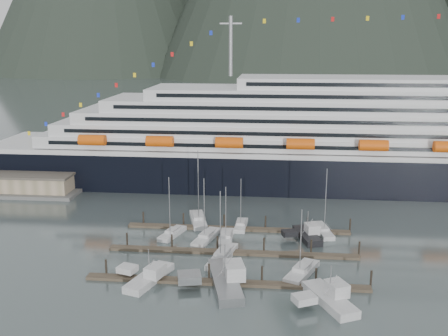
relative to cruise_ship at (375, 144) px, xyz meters
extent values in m
plane|color=#4D5B5B|center=(-30.03, -54.94, -12.04)|extent=(1600.00, 1600.00, 0.00)
cube|color=black|center=(-5.03, 0.06, -8.04)|extent=(210.00, 28.00, 12.00)
cube|color=silver|center=(-5.03, 0.06, -1.54)|extent=(205.80, 27.44, 1.50)
cube|color=silver|center=(-0.03, 0.06, 1.06)|extent=(185.00, 26.00, 3.20)
cube|color=black|center=(-0.03, -12.99, 1.22)|extent=(175.75, 0.20, 1.00)
cube|color=silver|center=(1.97, 0.06, 4.26)|extent=(180.00, 25.00, 3.20)
cube|color=black|center=(1.97, -12.49, 4.42)|extent=(171.00, 0.20, 1.00)
cube|color=silver|center=(3.97, 0.06, 7.46)|extent=(172.00, 24.00, 3.20)
cube|color=black|center=(3.97, -11.99, 7.62)|extent=(163.40, 0.20, 1.00)
cube|color=silver|center=(5.97, 0.06, 10.66)|extent=(160.00, 23.00, 3.20)
cube|color=black|center=(5.97, -11.49, 10.82)|extent=(152.00, 0.20, 1.00)
cube|color=silver|center=(7.97, 0.06, 13.76)|extent=(140.00, 22.00, 3.00)
cube|color=black|center=(7.97, -10.99, 13.91)|extent=(133.00, 0.20, 1.00)
cube|color=silver|center=(9.97, 0.06, 16.76)|extent=(95.00, 20.00, 3.00)
cube|color=black|center=(9.97, -9.99, 16.91)|extent=(90.25, 0.20, 1.00)
cylinder|color=gray|center=(-40.03, 0.06, 26.26)|extent=(1.00, 1.00, 16.00)
cylinder|color=#ED570C|center=(-75.03, -14.94, 2.46)|extent=(7.00, 2.80, 2.80)
cylinder|color=#ED570C|center=(-57.03, -14.94, 2.46)|extent=(7.00, 2.80, 2.80)
cylinder|color=#ED570C|center=(-39.03, -14.94, 2.46)|extent=(7.00, 2.80, 2.80)
cylinder|color=#ED570C|center=(-21.03, -14.94, 2.46)|extent=(7.00, 2.80, 2.80)
cylinder|color=#ED570C|center=(-3.03, -14.94, 2.46)|extent=(7.00, 2.80, 2.80)
cube|color=#595956|center=(-102.03, -12.94, -11.74)|extent=(46.00, 20.00, 1.20)
cube|color=#9A8968|center=(-102.03, -12.94, -9.54)|extent=(42.00, 16.00, 5.00)
cube|color=#595147|center=(-102.03, -12.94, -6.84)|extent=(43.00, 17.00, 0.60)
cube|color=#3E3228|center=(-35.03, -64.94, -11.79)|extent=(48.00, 2.00, 0.50)
cylinder|color=black|center=(-56.03, -63.84, -10.64)|extent=(0.36, 0.36, 3.20)
cylinder|color=black|center=(-47.03, -63.84, -10.64)|extent=(0.36, 0.36, 3.20)
cylinder|color=black|center=(-38.03, -63.84, -10.64)|extent=(0.36, 0.36, 3.20)
cylinder|color=black|center=(-29.03, -63.84, -10.64)|extent=(0.36, 0.36, 3.20)
cylinder|color=black|center=(-20.03, -63.84, -10.64)|extent=(0.36, 0.36, 3.20)
cylinder|color=black|center=(-11.03, -63.84, -10.64)|extent=(0.36, 0.36, 3.20)
cube|color=#3E3228|center=(-35.03, -51.94, -11.79)|extent=(48.00, 2.00, 0.50)
cylinder|color=black|center=(-56.03, -50.84, -10.64)|extent=(0.36, 0.36, 3.20)
cylinder|color=black|center=(-47.03, -50.84, -10.64)|extent=(0.36, 0.36, 3.20)
cylinder|color=black|center=(-38.03, -50.84, -10.64)|extent=(0.36, 0.36, 3.20)
cylinder|color=black|center=(-29.03, -50.84, -10.64)|extent=(0.36, 0.36, 3.20)
cylinder|color=black|center=(-20.03, -50.84, -10.64)|extent=(0.36, 0.36, 3.20)
cylinder|color=black|center=(-11.03, -50.84, -10.64)|extent=(0.36, 0.36, 3.20)
cube|color=#3E3228|center=(-35.03, -38.94, -11.79)|extent=(48.00, 2.00, 0.50)
cylinder|color=black|center=(-56.03, -37.84, -10.64)|extent=(0.36, 0.36, 3.20)
cylinder|color=black|center=(-47.03, -37.84, -10.64)|extent=(0.36, 0.36, 3.20)
cylinder|color=black|center=(-38.03, -37.84, -10.64)|extent=(0.36, 0.36, 3.20)
cylinder|color=black|center=(-29.03, -37.84, -10.64)|extent=(0.36, 0.36, 3.20)
cylinder|color=black|center=(-20.03, -37.84, -10.64)|extent=(0.36, 0.36, 3.20)
cylinder|color=black|center=(-11.03, -37.84, -10.64)|extent=(0.36, 0.36, 3.20)
cube|color=#B9B9B9|center=(-48.38, -43.84, -11.79)|extent=(4.89, 8.95, 1.34)
cube|color=#B9B9B9|center=(-48.38, -43.84, -10.94)|extent=(2.71, 3.44, 0.76)
cylinder|color=gray|center=(-48.63, -44.66, -5.15)|extent=(0.15, 0.15, 12.05)
cube|color=#B9B9B9|center=(-40.96, -45.32, -11.79)|extent=(5.16, 10.69, 1.45)
cube|color=#B9B9B9|center=(-40.96, -45.32, -10.85)|extent=(2.90, 4.02, 0.83)
cylinder|color=gray|center=(-41.21, -46.32, -4.93)|extent=(0.17, 0.17, 12.36)
cube|color=#B9B9B9|center=(-36.90, -45.17, -11.79)|extent=(2.78, 9.57, 1.40)
cube|color=#B9B9B9|center=(-36.90, -45.17, -10.89)|extent=(2.06, 3.37, 0.80)
cylinder|color=gray|center=(-36.88, -46.12, -5.78)|extent=(0.16, 0.16, 10.71)
cube|color=#B9B9B9|center=(-36.69, -54.73, -11.79)|extent=(5.20, 12.25, 1.52)
cube|color=#B9B9B9|center=(-36.69, -54.73, -10.79)|extent=(2.98, 4.53, 0.87)
cylinder|color=gray|center=(-36.93, -55.90, -4.77)|extent=(0.17, 0.17, 12.58)
cube|color=#B9B9B9|center=(-44.21, -34.94, -11.79)|extent=(5.71, 11.87, 1.61)
cube|color=#B9B9B9|center=(-44.21, -34.94, -10.72)|extent=(3.21, 4.46, 0.92)
cylinder|color=gray|center=(-43.92, -36.06, -3.16)|extent=(0.18, 0.18, 15.69)
cube|color=#B9B9B9|center=(-34.38, -37.31, -11.79)|extent=(2.61, 8.19, 1.26)
cube|color=#B9B9B9|center=(-34.38, -37.31, -11.00)|extent=(1.90, 2.90, 0.72)
cylinder|color=gray|center=(-34.40, -38.13, -6.02)|extent=(0.14, 0.14, 10.42)
cube|color=#B9B9B9|center=(-16.80, -38.86, -11.79)|extent=(4.33, 10.21, 1.32)
cube|color=#B9B9B9|center=(-16.80, -38.86, -10.95)|extent=(2.53, 3.77, 0.76)
cylinder|color=gray|center=(-16.61, -39.83, -4.46)|extent=(0.15, 0.15, 13.46)
cube|color=#B9B9B9|center=(-22.18, -60.10, -11.79)|extent=(6.79, 10.51, 1.58)
cube|color=#B9B9B9|center=(-22.18, -60.10, -10.74)|extent=(3.51, 4.18, 0.91)
cylinder|color=gray|center=(-22.59, -61.03, -5.41)|extent=(0.18, 0.18, 11.21)
cube|color=#B9B9B9|center=(-48.06, -65.21, -11.69)|extent=(6.64, 12.05, 1.79)
cube|color=#B9B9B9|center=(-52.27, -63.85, -10.61)|extent=(3.68, 3.37, 1.07)
cube|color=#B9B9B9|center=(-46.96, -65.57, -9.98)|extent=(3.46, 4.09, 1.97)
cube|color=black|center=(-46.96, -65.57, -9.27)|extent=(3.21, 3.81, 0.45)
cylinder|color=gray|center=(-48.06, -65.21, -8.46)|extent=(0.14, 0.14, 4.47)
cube|color=gray|center=(-35.14, -65.39, -11.69)|extent=(7.60, 16.16, 2.24)
cube|color=gray|center=(-40.92, -66.79, -10.25)|extent=(4.51, 4.24, 1.34)
cube|color=#B9B9B9|center=(-33.62, -65.02, -9.47)|extent=(4.15, 5.30, 2.46)
cube|color=black|center=(-33.62, -65.02, -8.57)|extent=(3.86, 4.94, 0.56)
cylinder|color=gray|center=(-35.14, -65.39, -7.57)|extent=(0.18, 0.18, 5.59)
cube|color=#B9B9B9|center=(-18.32, -69.94, -11.69)|extent=(8.33, 12.13, 1.96)
cube|color=#B9B9B9|center=(-22.34, -71.90, -10.47)|extent=(4.13, 3.79, 1.18)
cube|color=#B9B9B9|center=(-17.26, -69.43, -9.78)|extent=(4.02, 4.38, 2.16)
cube|color=black|center=(-17.26, -69.43, -9.00)|extent=(3.74, 4.08, 0.49)
cylinder|color=gray|center=(-18.32, -69.94, -8.11)|extent=(0.16, 0.16, 4.91)
cube|color=black|center=(-20.30, -42.57, -11.69)|extent=(5.90, 10.52, 1.82)
cube|color=black|center=(-23.95, -43.62, -10.58)|extent=(3.58, 2.97, 1.09)
cube|color=#B9B9B9|center=(-19.34, -42.29, -9.95)|extent=(3.28, 3.59, 2.00)
cube|color=black|center=(-19.34, -42.29, -9.22)|extent=(3.05, 3.34, 0.45)
cylinder|color=gray|center=(-20.30, -42.57, -8.40)|extent=(0.15, 0.15, 4.55)
camera|label=1|loc=(-27.26, -145.49, 27.78)|focal=42.00mm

